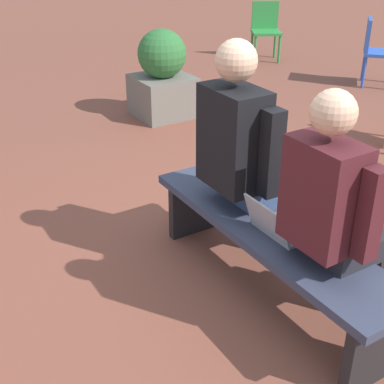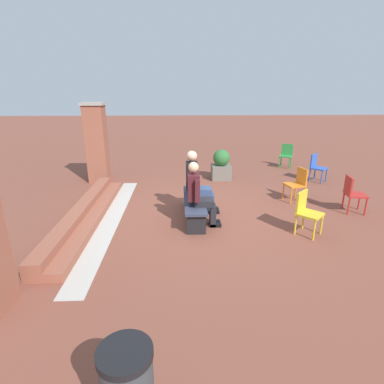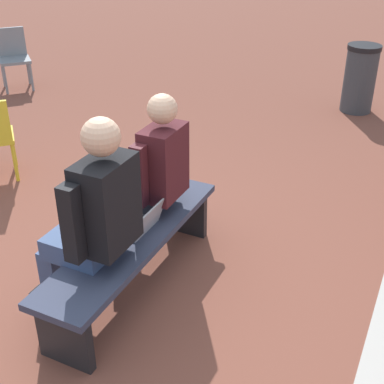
{
  "view_description": "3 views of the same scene",
  "coord_description": "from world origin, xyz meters",
  "px_view_note": "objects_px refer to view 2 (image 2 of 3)",
  "views": [
    {
      "loc": [
        -2.12,
        1.8,
        2.0
      ],
      "look_at": [
        0.23,
        0.35,
        0.55
      ],
      "focal_mm": 50.0,
      "sensor_mm": 36.0,
      "label": 1
    },
    {
      "loc": [
        -6.24,
        0.4,
        2.63
      ],
      "look_at": [
        -0.42,
        0.15,
        0.68
      ],
      "focal_mm": 28.0,
      "sensor_mm": 36.0,
      "label": 2
    },
    {
      "loc": [
        2.4,
        1.8,
        2.5
      ],
      "look_at": [
        -0.67,
        0.31,
        0.59
      ],
      "focal_mm": 50.0,
      "sensor_mm": 36.0,
      "label": 3
    }
  ],
  "objects_px": {
    "person_student": "(199,193)",
    "plastic_chair_mid_courtyard": "(306,210)",
    "person_adult": "(197,181)",
    "plastic_chair_near_bench_left": "(286,154)",
    "plastic_chair_far_right": "(297,182)",
    "plastic_chair_far_left": "(317,166)",
    "bench": "(194,203)",
    "plastic_chair_near_bench_right": "(353,192)",
    "planter": "(221,165)",
    "laptop": "(194,197)"
  },
  "relations": [
    {
      "from": "person_student",
      "to": "plastic_chair_mid_courtyard",
      "type": "bearing_deg",
      "value": -102.28
    },
    {
      "from": "person_adult",
      "to": "plastic_chair_near_bench_left",
      "type": "bearing_deg",
      "value": -39.78
    },
    {
      "from": "plastic_chair_near_bench_left",
      "to": "plastic_chair_far_right",
      "type": "relative_size",
      "value": 1.0
    },
    {
      "from": "person_adult",
      "to": "plastic_chair_mid_courtyard",
      "type": "bearing_deg",
      "value": -119.65
    },
    {
      "from": "person_adult",
      "to": "person_student",
      "type": "bearing_deg",
      "value": 179.6
    },
    {
      "from": "plastic_chair_far_left",
      "to": "plastic_chair_mid_courtyard",
      "type": "height_order",
      "value": "same"
    },
    {
      "from": "plastic_chair_near_bench_left",
      "to": "bench",
      "type": "bearing_deg",
      "value": 141.71
    },
    {
      "from": "bench",
      "to": "plastic_chair_near_bench_right",
      "type": "bearing_deg",
      "value": -86.94
    },
    {
      "from": "person_student",
      "to": "planter",
      "type": "xyz_separation_m",
      "value": [
        3.46,
        -0.93,
        -0.28
      ]
    },
    {
      "from": "plastic_chair_mid_courtyard",
      "to": "person_student",
      "type": "bearing_deg",
      "value": 77.72
    },
    {
      "from": "laptop",
      "to": "plastic_chair_near_bench_left",
      "type": "height_order",
      "value": "plastic_chair_near_bench_left"
    },
    {
      "from": "person_student",
      "to": "person_adult",
      "type": "distance_m",
      "value": 0.72
    },
    {
      "from": "planter",
      "to": "person_student",
      "type": "bearing_deg",
      "value": 164.92
    },
    {
      "from": "planter",
      "to": "laptop",
      "type": "bearing_deg",
      "value": 162.18
    },
    {
      "from": "laptop",
      "to": "plastic_chair_near_bench_left",
      "type": "xyz_separation_m",
      "value": [
        4.61,
        -3.59,
        -0.02
      ]
    },
    {
      "from": "plastic_chair_mid_courtyard",
      "to": "planter",
      "type": "xyz_separation_m",
      "value": [
        3.9,
        1.11,
        -0.04
      ]
    },
    {
      "from": "person_adult",
      "to": "planter",
      "type": "relative_size",
      "value": 1.52
    },
    {
      "from": "plastic_chair_near_bench_left",
      "to": "planter",
      "type": "relative_size",
      "value": 0.89
    },
    {
      "from": "plastic_chair_near_bench_left",
      "to": "person_adult",
      "type": "bearing_deg",
      "value": 140.22
    },
    {
      "from": "plastic_chair_far_right",
      "to": "person_student",
      "type": "bearing_deg",
      "value": 118.37
    },
    {
      "from": "laptop",
      "to": "planter",
      "type": "bearing_deg",
      "value": -17.82
    },
    {
      "from": "plastic_chair_near_bench_left",
      "to": "person_student",
      "type": "bearing_deg",
      "value": 144.53
    },
    {
      "from": "person_adult",
      "to": "plastic_chair_far_left",
      "type": "xyz_separation_m",
      "value": [
        2.37,
        -3.82,
        -0.27
      ]
    },
    {
      "from": "person_student",
      "to": "laptop",
      "type": "bearing_deg",
      "value": 14.2
    },
    {
      "from": "person_adult",
      "to": "plastic_chair_mid_courtyard",
      "type": "xyz_separation_m",
      "value": [
        -1.16,
        -2.04,
        -0.27
      ]
    },
    {
      "from": "bench",
      "to": "plastic_chair_far_right",
      "type": "relative_size",
      "value": 2.14
    },
    {
      "from": "laptop",
      "to": "plastic_chair_near_bench_left",
      "type": "bearing_deg",
      "value": -37.89
    },
    {
      "from": "plastic_chair_far_left",
      "to": "plastic_chair_far_right",
      "type": "relative_size",
      "value": 1.0
    },
    {
      "from": "plastic_chair_far_right",
      "to": "plastic_chair_mid_courtyard",
      "type": "distance_m",
      "value": 1.91
    },
    {
      "from": "plastic_chair_near_bench_left",
      "to": "plastic_chair_near_bench_right",
      "type": "bearing_deg",
      "value": -179.68
    },
    {
      "from": "plastic_chair_far_left",
      "to": "plastic_chair_far_right",
      "type": "distance_m",
      "value": 2.11
    },
    {
      "from": "person_student",
      "to": "plastic_chair_near_bench_left",
      "type": "xyz_separation_m",
      "value": [
        4.92,
        -3.51,
        -0.24
      ]
    },
    {
      "from": "plastic_chair_near_bench_right",
      "to": "bench",
      "type": "bearing_deg",
      "value": 93.06
    },
    {
      "from": "person_student",
      "to": "plastic_chair_mid_courtyard",
      "type": "distance_m",
      "value": 2.1
    },
    {
      "from": "person_student",
      "to": "laptop",
      "type": "distance_m",
      "value": 0.39
    },
    {
      "from": "plastic_chair_far_left",
      "to": "laptop",
      "type": "bearing_deg",
      "value": 125.42
    },
    {
      "from": "plastic_chair_mid_courtyard",
      "to": "laptop",
      "type": "bearing_deg",
      "value": 70.34
    },
    {
      "from": "bench",
      "to": "person_adult",
      "type": "distance_m",
      "value": 0.52
    },
    {
      "from": "plastic_chair_far_left",
      "to": "plastic_chair_mid_courtyard",
      "type": "xyz_separation_m",
      "value": [
        -3.53,
        1.78,
        0.0
      ]
    },
    {
      "from": "plastic_chair_far_left",
      "to": "person_student",
      "type": "bearing_deg",
      "value": 128.94
    },
    {
      "from": "person_student",
      "to": "person_adult",
      "type": "height_order",
      "value": "person_adult"
    },
    {
      "from": "person_student",
      "to": "planter",
      "type": "relative_size",
      "value": 1.43
    },
    {
      "from": "person_adult",
      "to": "laptop",
      "type": "relative_size",
      "value": 4.46
    },
    {
      "from": "planter",
      "to": "bench",
      "type": "bearing_deg",
      "value": 161.94
    },
    {
      "from": "person_student",
      "to": "plastic_chair_far_left",
      "type": "xyz_separation_m",
      "value": [
        3.09,
        -3.82,
        -0.24
      ]
    },
    {
      "from": "person_adult",
      "to": "laptop",
      "type": "xyz_separation_m",
      "value": [
        -0.4,
        0.08,
        -0.25
      ]
    },
    {
      "from": "person_student",
      "to": "plastic_chair_far_left",
      "type": "distance_m",
      "value": 4.92
    },
    {
      "from": "person_student",
      "to": "plastic_chair_far_right",
      "type": "distance_m",
      "value": 2.93
    },
    {
      "from": "plastic_chair_near_bench_left",
      "to": "planter",
      "type": "height_order",
      "value": "planter"
    },
    {
      "from": "bench",
      "to": "plastic_chair_near_bench_left",
      "type": "bearing_deg",
      "value": -38.29
    }
  ]
}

